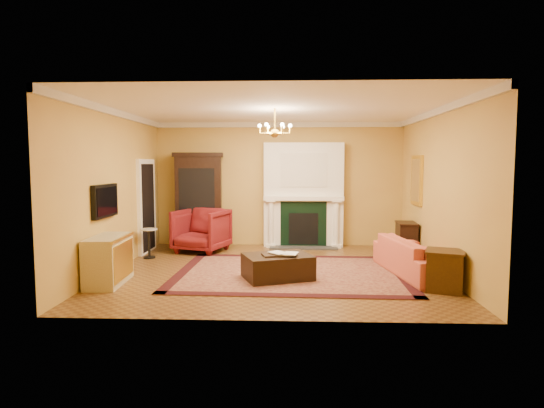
# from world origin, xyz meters

# --- Properties ---
(floor) EXTENTS (6.00, 5.50, 0.02)m
(floor) POSITION_xyz_m (0.00, 0.00, -0.01)
(floor) COLOR brown
(floor) RESTS_ON ground
(ceiling) EXTENTS (6.00, 5.50, 0.02)m
(ceiling) POSITION_xyz_m (0.00, 0.00, 3.01)
(ceiling) COLOR white
(ceiling) RESTS_ON wall_back
(wall_back) EXTENTS (6.00, 0.02, 3.00)m
(wall_back) POSITION_xyz_m (0.00, 2.76, 1.50)
(wall_back) COLOR gold
(wall_back) RESTS_ON floor
(wall_front) EXTENTS (6.00, 0.02, 3.00)m
(wall_front) POSITION_xyz_m (0.00, -2.76, 1.50)
(wall_front) COLOR gold
(wall_front) RESTS_ON floor
(wall_left) EXTENTS (0.02, 5.50, 3.00)m
(wall_left) POSITION_xyz_m (-3.01, 0.00, 1.50)
(wall_left) COLOR gold
(wall_left) RESTS_ON floor
(wall_right) EXTENTS (0.02, 5.50, 3.00)m
(wall_right) POSITION_xyz_m (3.01, 0.00, 1.50)
(wall_right) COLOR gold
(wall_right) RESTS_ON floor
(fireplace) EXTENTS (1.90, 0.70, 2.50)m
(fireplace) POSITION_xyz_m (0.60, 2.57, 1.19)
(fireplace) COLOR white
(fireplace) RESTS_ON wall_back
(crown_molding) EXTENTS (6.00, 5.50, 0.12)m
(crown_molding) POSITION_xyz_m (0.00, 0.96, 2.94)
(crown_molding) COLOR silver
(crown_molding) RESTS_ON ceiling
(doorway) EXTENTS (0.08, 1.05, 2.10)m
(doorway) POSITION_xyz_m (-2.95, 1.70, 1.05)
(doorway) COLOR white
(doorway) RESTS_ON wall_left
(tv_panel) EXTENTS (0.09, 0.95, 0.58)m
(tv_panel) POSITION_xyz_m (-2.95, -0.60, 1.35)
(tv_panel) COLOR black
(tv_panel) RESTS_ON wall_left
(gilt_mirror) EXTENTS (0.06, 0.76, 1.05)m
(gilt_mirror) POSITION_xyz_m (2.97, 1.40, 1.65)
(gilt_mirror) COLOR yellow
(gilt_mirror) RESTS_ON wall_right
(chandelier) EXTENTS (0.63, 0.55, 0.53)m
(chandelier) POSITION_xyz_m (-0.00, 0.00, 2.61)
(chandelier) COLOR gold
(chandelier) RESTS_ON ceiling
(oriental_rug) EXTENTS (4.22, 3.21, 0.02)m
(oriental_rug) POSITION_xyz_m (0.29, -0.20, 0.01)
(oriental_rug) COLOR #400D10
(oriental_rug) RESTS_ON floor
(china_cabinet) EXTENTS (1.13, 0.61, 2.17)m
(china_cabinet) POSITION_xyz_m (-1.93, 2.49, 1.08)
(china_cabinet) COLOR black
(china_cabinet) RESTS_ON floor
(wingback_armchair) EXTENTS (1.30, 1.26, 1.08)m
(wingback_armchair) POSITION_xyz_m (-1.73, 1.76, 0.54)
(wingback_armchair) COLOR maroon
(wingback_armchair) RESTS_ON floor
(pedestal_table) EXTENTS (0.35, 0.35, 0.63)m
(pedestal_table) POSITION_xyz_m (-2.70, 1.01, 0.37)
(pedestal_table) COLOR black
(pedestal_table) RESTS_ON floor
(commode) EXTENTS (0.56, 1.09, 0.80)m
(commode) POSITION_xyz_m (-2.73, -1.06, 0.40)
(commode) COLOR #C6BD91
(commode) RESTS_ON floor
(coral_sofa) EXTENTS (0.97, 2.30, 0.87)m
(coral_sofa) POSITION_xyz_m (2.57, -0.22, 0.43)
(coral_sofa) COLOR #BE403C
(coral_sofa) RESTS_ON floor
(end_table) EXTENTS (0.68, 0.68, 0.61)m
(end_table) POSITION_xyz_m (2.72, -1.25, 0.31)
(end_table) COLOR #39230F
(end_table) RESTS_ON floor
(console_table) EXTENTS (0.41, 0.67, 0.72)m
(console_table) POSITION_xyz_m (2.78, 1.39, 0.36)
(console_table) COLOR black
(console_table) RESTS_ON floor
(leather_ottoman) EXTENTS (1.33, 1.15, 0.41)m
(leather_ottoman) POSITION_xyz_m (0.07, -0.65, 0.22)
(leather_ottoman) COLOR black
(leather_ottoman) RESTS_ON oriental_rug
(ottoman_tray) EXTENTS (0.48, 0.42, 0.03)m
(ottoman_tray) POSITION_xyz_m (0.02, -0.73, 0.44)
(ottoman_tray) COLOR black
(ottoman_tray) RESTS_ON leather_ottoman
(book_a) EXTENTS (0.19, 0.18, 0.31)m
(book_a) POSITION_xyz_m (0.00, -0.78, 0.61)
(book_a) COLOR gray
(book_a) RESTS_ON ottoman_tray
(book_b) EXTENTS (0.23, 0.07, 0.31)m
(book_b) POSITION_xyz_m (0.19, -0.73, 0.61)
(book_b) COLOR gray
(book_b) RESTS_ON ottoman_tray
(topiary_left) EXTENTS (0.16, 0.16, 0.43)m
(topiary_left) POSITION_xyz_m (0.06, 2.53, 1.47)
(topiary_left) COLOR tan
(topiary_left) RESTS_ON fireplace
(topiary_right) EXTENTS (0.17, 0.17, 0.44)m
(topiary_right) POSITION_xyz_m (1.28, 2.53, 1.47)
(topiary_right) COLOR tan
(topiary_right) RESTS_ON fireplace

